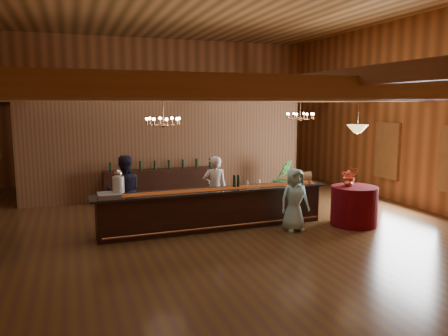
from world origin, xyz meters
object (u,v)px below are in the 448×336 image
object	(u,v)px
chandelier_left	(163,121)
pendant_lamp	(357,129)
chandelier_right	(300,116)
guest	(295,200)
backbar_shelf	(162,185)
tasting_bar	(214,209)
floor_plant	(283,178)
bartender	(215,189)
staff_second	(124,191)
raffle_drum	(305,177)
beverage_dispenser	(118,183)
round_table	(354,206)

from	to	relation	value
chandelier_left	pendant_lamp	world-z (taller)	same
chandelier_right	guest	distance (m)	3.23
backbar_shelf	guest	distance (m)	4.88
tasting_bar	chandelier_right	size ratio (longest dim) A/B	7.25
floor_plant	chandelier_left	bearing A→B (deg)	-150.43
bartender	guest	bearing A→B (deg)	145.23
staff_second	pendant_lamp	bearing A→B (deg)	161.50
pendant_lamp	bartender	distance (m)	3.83
chandelier_right	tasting_bar	bearing A→B (deg)	-154.91
raffle_drum	guest	distance (m)	1.16
raffle_drum	chandelier_left	xyz separation A→B (m)	(-3.62, 0.33, 1.47)
chandelier_left	backbar_shelf	bearing A→B (deg)	79.63
floor_plant	chandelier_right	bearing A→B (deg)	-98.02
guest	tasting_bar	bearing A→B (deg)	155.60
tasting_bar	floor_plant	size ratio (longest dim) A/B	4.81
chandelier_right	beverage_dispenser	bearing A→B (deg)	-164.72
tasting_bar	round_table	world-z (taller)	round_table
chandelier_left	bartender	bearing A→B (deg)	13.31
tasting_bar	chandelier_left	world-z (taller)	chandelier_left
backbar_shelf	pendant_lamp	xyz separation A→B (m)	(3.94, -4.36, 1.91)
chandelier_right	pendant_lamp	distance (m)	2.34
backbar_shelf	bartender	xyz separation A→B (m)	(0.79, -2.83, 0.35)
backbar_shelf	round_table	xyz separation A→B (m)	(3.94, -4.36, -0.01)
bartender	staff_second	world-z (taller)	staff_second
chandelier_left	guest	distance (m)	3.61
backbar_shelf	chandelier_right	size ratio (longest dim) A/B	4.40
round_table	staff_second	size ratio (longest dim) A/B	0.64
pendant_lamp	staff_second	distance (m)	5.87
round_table	pendant_lamp	xyz separation A→B (m)	(0.00, 0.00, 1.91)
backbar_shelf	chandelier_right	xyz separation A→B (m)	(3.65, -2.05, 2.17)
round_table	floor_plant	distance (m)	3.72
pendant_lamp	floor_plant	xyz separation A→B (m)	(-0.09, 3.72, -1.80)
pendant_lamp	bartender	world-z (taller)	pendant_lamp
beverage_dispenser	bartender	xyz separation A→B (m)	(2.48, 0.68, -0.40)
tasting_bar	guest	xyz separation A→B (m)	(1.75, -0.79, 0.26)
beverage_dispenser	bartender	size ratio (longest dim) A/B	0.35
pendant_lamp	chandelier_left	bearing A→B (deg)	165.05
beverage_dispenser	backbar_shelf	xyz separation A→B (m)	(1.69, 3.51, -0.76)
chandelier_left	guest	bearing A→B (deg)	-21.49
backbar_shelf	floor_plant	world-z (taller)	floor_plant
chandelier_left	chandelier_right	distance (m)	4.37
pendant_lamp	chandelier_right	bearing A→B (deg)	97.09
raffle_drum	round_table	bearing A→B (deg)	-44.48
chandelier_left	staff_second	xyz separation A→B (m)	(-0.89, 0.52, -1.72)
backbar_shelf	floor_plant	bearing A→B (deg)	-6.29
chandelier_left	bartender	xyz separation A→B (m)	(1.37, 0.32, -1.76)
tasting_bar	floor_plant	world-z (taller)	floor_plant
staff_second	guest	size ratio (longest dim) A/B	1.18
bartender	chandelier_left	bearing A→B (deg)	22.49
pendant_lamp	round_table	bearing A→B (deg)	0.00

